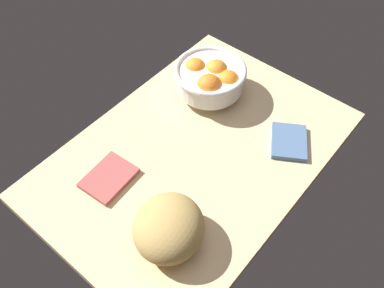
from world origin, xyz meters
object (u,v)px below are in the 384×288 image
object	(u,v)px
fruit_bowl	(210,78)
bread_loaf	(169,228)
napkin_folded	(289,142)
napkin_spare	(109,178)

from	to	relation	value
fruit_bowl	bread_loaf	bearing A→B (deg)	-152.63
bread_loaf	napkin_folded	xyz separation A→B (cm)	(40.50, -5.96, -4.46)
fruit_bowl	napkin_spare	world-z (taller)	fruit_bowl
fruit_bowl	bread_loaf	world-z (taller)	fruit_bowl
napkin_spare	napkin_folded	bearing A→B (deg)	-36.24
napkin_folded	napkin_spare	distance (cm)	47.40
fruit_bowl	bread_loaf	size ratio (longest dim) A/B	1.22
bread_loaf	napkin_folded	bearing A→B (deg)	-8.37
fruit_bowl	bread_loaf	distance (cm)	46.88
fruit_bowl	napkin_spare	distance (cm)	39.76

